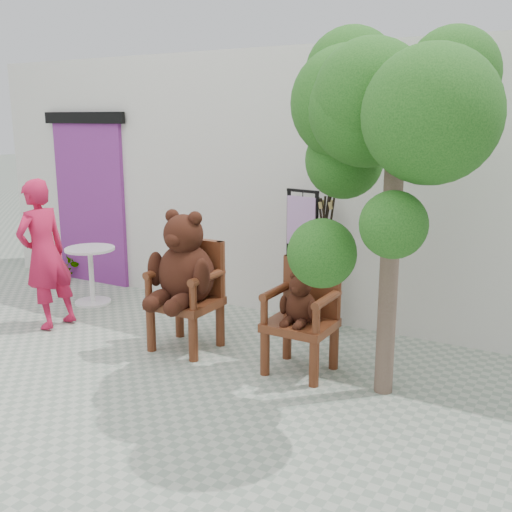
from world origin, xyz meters
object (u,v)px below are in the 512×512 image
(chair_small, at_px, (303,309))
(display_stand, at_px, (301,275))
(chair_big, at_px, (185,273))
(person, at_px, (45,254))
(cafe_table, at_px, (91,269))
(stool_bucket, at_px, (325,273))
(tree, at_px, (376,113))

(chair_small, xyz_separation_m, display_stand, (-0.52, 1.03, 0.00))
(chair_big, height_order, person, person)
(cafe_table, height_order, display_stand, display_stand)
(chair_big, height_order, cafe_table, chair_big)
(cafe_table, distance_m, display_stand, 2.66)
(person, xyz_separation_m, cafe_table, (-0.16, 0.82, -0.36))
(chair_big, relative_size, stool_bucket, 0.96)
(stool_bucket, distance_m, tree, 2.19)
(cafe_table, xyz_separation_m, display_stand, (2.61, 0.52, 0.14))
(chair_big, relative_size, tree, 0.46)
(stool_bucket, height_order, tree, tree)
(stool_bucket, bearing_deg, person, -153.23)
(chair_big, bearing_deg, chair_small, 4.48)
(stool_bucket, bearing_deg, tree, -52.61)
(display_stand, bearing_deg, chair_small, -53.47)
(person, bearing_deg, stool_bucket, 118.88)
(chair_small, distance_m, cafe_table, 3.17)
(chair_small, height_order, person, person)
(cafe_table, xyz_separation_m, tree, (3.76, -0.60, 1.84))
(display_stand, distance_m, tree, 2.34)
(chair_big, relative_size, display_stand, 0.92)
(person, bearing_deg, chair_small, 97.97)
(cafe_table, bearing_deg, display_stand, 11.20)
(chair_small, relative_size, person, 0.63)
(stool_bucket, bearing_deg, display_stand, -172.75)
(chair_big, relative_size, chair_small, 1.38)
(tree, bearing_deg, stool_bucket, 127.39)
(person, distance_m, stool_bucket, 3.04)
(chair_big, height_order, chair_small, chair_big)
(chair_small, bearing_deg, chair_big, -175.52)
(person, height_order, stool_bucket, person)
(chair_big, distance_m, tree, 2.40)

